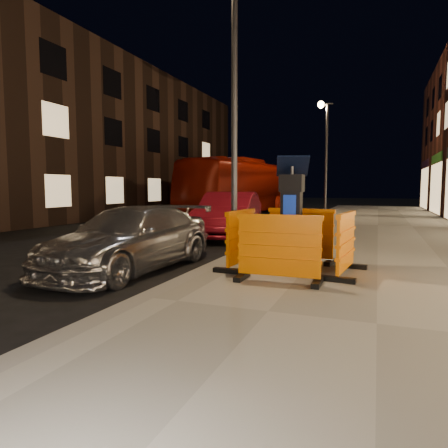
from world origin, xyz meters
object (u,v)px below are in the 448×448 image
at_px(barrier_bldgside, 346,244).
at_px(bus_doubledecker, 245,213).
at_px(barrier_front, 279,249).
at_px(car_silver, 131,270).
at_px(car_red, 229,237).
at_px(barrier_kerbside, 241,239).
at_px(barrier_back, 300,235).
at_px(parking_kiosk, 291,217).

distance_m(barrier_bldgside, bus_doubledecker, 19.07).
xyz_separation_m(barrier_front, car_silver, (-3.15, 0.56, -0.69)).
bearing_deg(barrier_bldgside, car_red, 44.20).
bearing_deg(barrier_kerbside, car_red, 24.92).
bearing_deg(barrier_back, barrier_kerbside, -127.70).
xyz_separation_m(barrier_bldgside, car_silver, (-4.10, -0.39, -0.69)).
xyz_separation_m(barrier_kerbside, car_silver, (-2.20, -0.39, -0.69)).
xyz_separation_m(barrier_back, barrier_kerbside, (-0.95, -0.95, 0.00)).
bearing_deg(barrier_bldgside, barrier_back, 51.30).
bearing_deg(barrier_kerbside, barrier_back, -42.70).
relative_size(barrier_back, barrier_bldgside, 1.00).
xyz_separation_m(barrier_back, car_red, (-3.14, 4.30, -0.69)).
height_order(parking_kiosk, car_silver, parking_kiosk).
height_order(barrier_bldgside, car_red, barrier_bldgside).
bearing_deg(barrier_kerbside, barrier_front, -132.70).
relative_size(barrier_bldgside, car_silver, 0.32).
relative_size(barrier_back, barrier_kerbside, 1.00).
distance_m(parking_kiosk, car_silver, 3.37).
bearing_deg(parking_kiosk, bus_doubledecker, 115.00).
bearing_deg(barrier_back, car_red, 133.41).
distance_m(barrier_front, car_silver, 3.27).
relative_size(barrier_front, car_silver, 0.32).
bearing_deg(barrier_bldgside, bus_doubledecker, 29.67).
bearing_deg(car_silver, bus_doubledecker, 103.91).
bearing_deg(car_silver, car_red, 92.83).
bearing_deg(barrier_kerbside, bus_doubledecker, 20.22).
distance_m(barrier_bldgside, car_red, 6.69).
bearing_deg(car_silver, barrier_front, -7.17).
xyz_separation_m(parking_kiosk, car_red, (-3.14, 5.25, -1.12)).
distance_m(car_silver, car_red, 5.64).
bearing_deg(barrier_kerbside, car_silver, 102.26).
relative_size(car_red, bus_doubledecker, 0.37).
height_order(parking_kiosk, barrier_bldgside, parking_kiosk).
relative_size(parking_kiosk, barrier_back, 1.40).
relative_size(car_silver, car_red, 0.96).
height_order(barrier_back, car_silver, barrier_back).
distance_m(parking_kiosk, barrier_front, 1.04).
xyz_separation_m(parking_kiosk, barrier_kerbside, (-0.95, 0.00, -0.43)).
relative_size(barrier_front, barrier_kerbside, 1.00).
distance_m(parking_kiosk, barrier_back, 1.04).
relative_size(barrier_kerbside, car_silver, 0.32).
height_order(barrier_back, barrier_bldgside, same).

